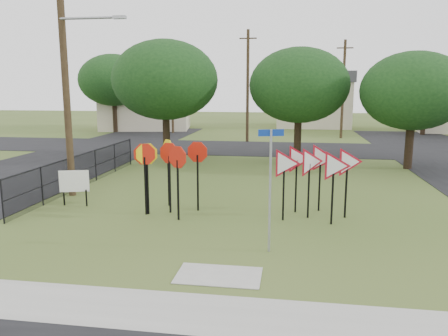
# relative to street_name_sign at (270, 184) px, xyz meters

# --- Properties ---
(ground) EXTENTS (140.00, 140.00, 0.00)m
(ground) POSITION_rel_street_name_sign_xyz_m (-1.09, 0.63, -1.88)
(ground) COLOR #3F5520
(sidewalk) EXTENTS (30.00, 1.60, 0.02)m
(sidewalk) POSITION_rel_street_name_sign_xyz_m (-1.09, -3.57, -1.87)
(sidewalk) COLOR #9F9E97
(sidewalk) RESTS_ON ground
(street_left) EXTENTS (8.00, 50.00, 0.02)m
(street_left) POSITION_rel_street_name_sign_xyz_m (-13.09, 10.63, -1.87)
(street_left) COLOR black
(street_left) RESTS_ON ground
(street_far) EXTENTS (60.00, 8.00, 0.02)m
(street_far) POSITION_rel_street_name_sign_xyz_m (-1.09, 20.63, -1.87)
(street_far) COLOR black
(street_far) RESTS_ON ground
(curb_pad) EXTENTS (2.00, 1.20, 0.02)m
(curb_pad) POSITION_rel_street_name_sign_xyz_m (-1.09, -1.77, -1.87)
(curb_pad) COLOR #9F9E97
(curb_pad) RESTS_ON ground
(street_name_sign) EXTENTS (0.66, 0.24, 3.32)m
(street_name_sign) POSITION_rel_street_name_sign_xyz_m (0.00, 0.00, 0.00)
(street_name_sign) COLOR #9B9DA3
(street_name_sign) RESTS_ON ground
(stop_sign_cluster) EXTENTS (2.46, 2.22, 2.53)m
(stop_sign_cluster) POSITION_rel_street_name_sign_xyz_m (-3.73, 3.23, -0.01)
(stop_sign_cluster) COLOR black
(stop_sign_cluster) RESTS_ON ground
(yield_sign_cluster) EXTENTS (3.16, 1.79, 2.48)m
(yield_sign_cluster) POSITION_rel_street_name_sign_xyz_m (1.34, 3.48, -0.07)
(yield_sign_cluster) COLOR black
(yield_sign_cluster) RESTS_ON ground
(info_board) EXTENTS (1.05, 0.35, 1.35)m
(info_board) POSITION_rel_street_name_sign_xyz_m (-7.47, 3.60, -0.98)
(info_board) COLOR black
(info_board) RESTS_ON ground
(utility_pole_main) EXTENTS (3.55, 0.33, 10.00)m
(utility_pole_main) POSITION_rel_street_name_sign_xyz_m (-8.32, 5.12, 3.33)
(utility_pole_main) COLOR #43321F
(utility_pole_main) RESTS_ON ground
(far_pole_a) EXTENTS (1.40, 0.24, 9.00)m
(far_pole_a) POSITION_rel_street_name_sign_xyz_m (-3.09, 24.63, 2.72)
(far_pole_a) COLOR #43321F
(far_pole_a) RESTS_ON ground
(far_pole_b) EXTENTS (1.40, 0.24, 8.50)m
(far_pole_b) POSITION_rel_street_name_sign_xyz_m (4.91, 28.63, 2.46)
(far_pole_b) COLOR #43321F
(far_pole_b) RESTS_ON ground
(far_pole_c) EXTENTS (1.40, 0.24, 9.00)m
(far_pole_c) POSITION_rel_street_name_sign_xyz_m (-11.09, 30.63, 2.72)
(far_pole_c) COLOR #43321F
(far_pole_c) RESTS_ON ground
(fence_run) EXTENTS (0.05, 11.55, 1.50)m
(fence_run) POSITION_rel_street_name_sign_xyz_m (-8.69, 6.88, -1.10)
(fence_run) COLOR black
(fence_run) RESTS_ON ground
(house_left) EXTENTS (10.58, 8.88, 7.20)m
(house_left) POSITION_rel_street_name_sign_xyz_m (-15.09, 34.63, 1.77)
(house_left) COLOR beige
(house_left) RESTS_ON ground
(house_mid) EXTENTS (8.40, 8.40, 6.20)m
(house_mid) POSITION_rel_street_name_sign_xyz_m (2.91, 40.63, 1.26)
(house_mid) COLOR beige
(house_mid) RESTS_ON ground
(tree_near_left) EXTENTS (6.40, 6.40, 7.27)m
(tree_near_left) POSITION_rel_street_name_sign_xyz_m (-7.09, 14.63, 2.97)
(tree_near_left) COLOR black
(tree_near_left) RESTS_ON ground
(tree_near_mid) EXTENTS (6.00, 6.00, 6.80)m
(tree_near_mid) POSITION_rel_street_name_sign_xyz_m (0.91, 15.63, 2.66)
(tree_near_mid) COLOR black
(tree_near_mid) RESTS_ON ground
(tree_near_right) EXTENTS (5.60, 5.60, 6.33)m
(tree_near_right) POSITION_rel_street_name_sign_xyz_m (6.91, 13.63, 2.34)
(tree_near_right) COLOR black
(tree_near_right) RESTS_ON ground
(tree_far_left) EXTENTS (6.80, 6.80, 7.73)m
(tree_far_left) POSITION_rel_street_name_sign_xyz_m (-17.09, 30.63, 3.29)
(tree_far_left) COLOR black
(tree_far_left) RESTS_ON ground
(tree_far_right) EXTENTS (6.00, 6.00, 6.80)m
(tree_far_right) POSITION_rel_street_name_sign_xyz_m (12.91, 32.63, 2.66)
(tree_far_right) COLOR black
(tree_far_right) RESTS_ON ground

